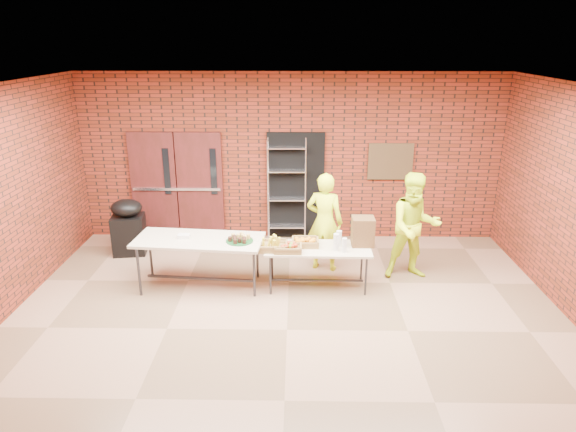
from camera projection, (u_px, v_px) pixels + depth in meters
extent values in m
cube|color=brown|center=(287.00, 331.00, 7.03)|extent=(8.00, 7.00, 0.04)
cube|color=silver|center=(287.00, 89.00, 5.95)|extent=(8.00, 7.00, 0.04)
cube|color=maroon|center=(290.00, 158.00, 9.81)|extent=(8.00, 0.04, 3.20)
cube|color=maroon|center=(276.00, 413.00, 3.17)|extent=(8.00, 0.04, 3.20)
cube|color=#4E1617|center=(154.00, 186.00, 9.96)|extent=(0.88, 0.08, 2.10)
cube|color=#4E1617|center=(200.00, 186.00, 9.94)|extent=(0.88, 0.08, 2.10)
cube|color=black|center=(167.00, 172.00, 9.81)|extent=(0.12, 0.02, 0.90)
cube|color=black|center=(214.00, 172.00, 9.79)|extent=(0.12, 0.02, 0.90)
cube|color=silver|center=(177.00, 189.00, 9.91)|extent=(1.70, 0.04, 0.05)
cube|color=black|center=(296.00, 186.00, 9.93)|extent=(1.10, 0.06, 2.10)
cube|color=#432F1B|center=(390.00, 161.00, 9.73)|extent=(0.85, 0.04, 0.70)
cube|color=beige|center=(199.00, 240.00, 7.99)|extent=(2.05, 1.01, 0.04)
cube|color=#323237|center=(201.00, 278.00, 8.21)|extent=(1.76, 0.20, 0.03)
cylinder|color=#323237|center=(151.00, 255.00, 8.46)|extent=(0.04, 0.04, 0.77)
cylinder|color=#323237|center=(257.00, 256.00, 8.43)|extent=(0.04, 0.04, 0.77)
cylinder|color=#323237|center=(139.00, 273.00, 7.83)|extent=(0.04, 0.04, 0.77)
cylinder|color=#323237|center=(254.00, 273.00, 7.80)|extent=(0.04, 0.04, 0.77)
cube|color=beige|center=(318.00, 248.00, 8.02)|extent=(1.66, 0.71, 0.04)
cube|color=#323237|center=(317.00, 280.00, 8.20)|extent=(1.47, 0.06, 0.03)
cylinder|color=#323237|center=(272.00, 261.00, 8.40)|extent=(0.03, 0.03, 0.64)
cylinder|color=#323237|center=(362.00, 261.00, 8.38)|extent=(0.03, 0.03, 0.64)
cylinder|color=#323237|center=(270.00, 275.00, 7.89)|extent=(0.03, 0.03, 0.64)
cylinder|color=#323237|center=(366.00, 276.00, 7.86)|extent=(0.03, 0.03, 0.64)
cube|color=olive|center=(273.00, 247.00, 7.93)|extent=(0.45, 0.35, 0.07)
cube|color=olive|center=(305.00, 243.00, 8.09)|extent=(0.42, 0.33, 0.07)
cube|color=olive|center=(288.00, 249.00, 7.87)|extent=(0.42, 0.33, 0.07)
cylinder|color=#12431C|center=(240.00, 241.00, 7.89)|extent=(0.42, 0.42, 0.02)
cube|color=silver|center=(184.00, 236.00, 8.01)|extent=(0.18, 0.12, 0.06)
cube|color=brown|center=(363.00, 231.00, 8.04)|extent=(0.34, 0.31, 0.45)
cylinder|color=silver|center=(336.00, 242.00, 7.87)|extent=(0.09, 0.09, 0.27)
cylinder|color=silver|center=(344.00, 245.00, 7.80)|extent=(0.08, 0.08, 0.23)
cylinder|color=silver|center=(339.00, 239.00, 8.01)|extent=(0.09, 0.09, 0.26)
cube|color=black|center=(129.00, 235.00, 9.39)|extent=(0.63, 0.54, 0.72)
ellipsoid|color=black|center=(126.00, 208.00, 9.22)|extent=(0.62, 0.55, 0.31)
imported|color=#DDFC1C|center=(325.00, 222.00, 8.61)|extent=(0.71, 0.56, 1.70)
imported|color=#DDFC1C|center=(414.00, 227.00, 8.29)|extent=(0.90, 0.73, 1.78)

